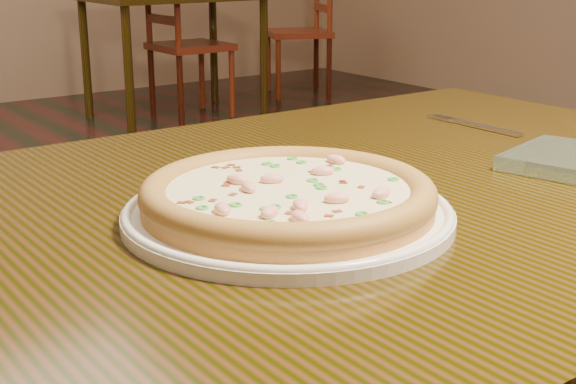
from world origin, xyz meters
TOP-DOWN VIEW (x-y plane):
  - hero_table at (-0.30, -0.33)m, footprint 1.20×0.80m
  - plate at (-0.42, -0.38)m, footprint 0.33×0.33m
  - pizza at (-0.42, -0.38)m, footprint 0.29×0.29m
  - fork at (0.07, -0.20)m, footprint 0.02×0.18m
  - bg_table_right at (1.46, 3.38)m, footprint 1.00×0.70m
  - chair_c at (1.50, 3.35)m, footprint 0.43×0.43m
  - chair_d at (2.60, 3.57)m, footprint 0.55×0.55m

SIDE VIEW (x-z plane):
  - chair_c at x=1.50m, z-range -0.04..0.91m
  - chair_d at x=2.60m, z-range -0.04..0.91m
  - hero_table at x=-0.30m, z-range 0.28..1.03m
  - bg_table_right at x=1.46m, z-range 0.28..1.03m
  - fork at x=0.07m, z-range 0.75..0.75m
  - plate at x=-0.42m, z-range 0.75..0.77m
  - pizza at x=-0.42m, z-range 0.76..0.79m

